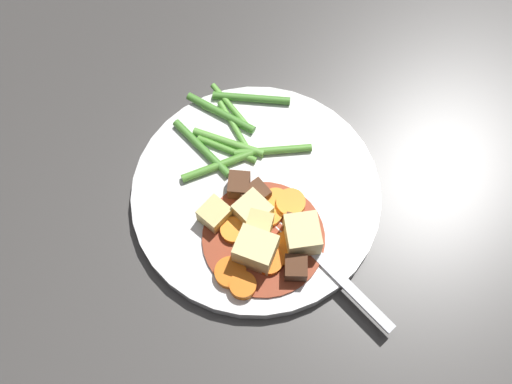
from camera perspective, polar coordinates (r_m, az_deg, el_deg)
ground_plane at (r=0.67m, az=0.00°, el=-0.53°), size 3.00×3.00×0.00m
dinner_plate at (r=0.66m, az=0.00°, el=-0.27°), size 0.25×0.25×0.01m
stew_sauce at (r=0.64m, az=0.66°, el=-4.03°), size 0.12×0.12×0.00m
carrot_slice_0 at (r=0.62m, az=-2.24°, el=-7.03°), size 0.03×0.03×0.01m
carrot_slice_1 at (r=0.64m, az=0.88°, el=-1.67°), size 0.05×0.05×0.01m
carrot_slice_2 at (r=0.62m, az=-1.10°, el=-8.15°), size 0.04×0.04×0.01m
carrot_slice_3 at (r=0.64m, az=-1.94°, el=-3.38°), size 0.03×0.03×0.01m
carrot_slice_4 at (r=0.65m, az=1.73°, el=-0.82°), size 0.04×0.04×0.01m
carrot_slice_5 at (r=0.64m, az=3.02°, el=-1.07°), size 0.04×0.04×0.01m
carrot_slice_6 at (r=0.62m, az=1.13°, el=-6.03°), size 0.03×0.03×0.01m
carrot_slice_7 at (r=0.63m, az=2.88°, el=-4.99°), size 0.04×0.04×0.01m
potato_chunk_0 at (r=0.62m, az=4.05°, el=-3.75°), size 0.04×0.04×0.03m
potato_chunk_1 at (r=0.64m, az=-3.63°, el=-1.95°), size 0.04×0.04×0.02m
potato_chunk_2 at (r=0.61m, az=-0.03°, el=-5.08°), size 0.04×0.04×0.03m
potato_chunk_3 at (r=0.63m, az=0.27°, el=-3.10°), size 0.03×0.03×0.03m
potato_chunk_4 at (r=0.63m, az=-0.64°, el=-1.68°), size 0.04×0.04×0.02m
meat_chunk_0 at (r=0.63m, az=3.49°, el=-2.86°), size 0.02×0.02×0.02m
meat_chunk_1 at (r=0.64m, az=-0.05°, el=-0.30°), size 0.03×0.03×0.02m
meat_chunk_2 at (r=0.62m, az=3.49°, el=-6.63°), size 0.02×0.02×0.02m
meat_chunk_3 at (r=0.65m, az=-1.54°, el=0.26°), size 0.02×0.02×0.02m
green_bean_0 at (r=0.70m, az=-2.22°, el=7.46°), size 0.05×0.05×0.01m
green_bean_1 at (r=0.70m, az=-0.41°, el=8.17°), size 0.01×0.08×0.01m
green_bean_2 at (r=0.69m, az=-1.83°, el=5.58°), size 0.06×0.05×0.01m
green_bean_3 at (r=0.69m, az=-2.76°, el=6.67°), size 0.02×0.05×0.01m
green_bean_4 at (r=0.70m, az=-3.08°, el=6.89°), size 0.04×0.08×0.01m
green_bean_5 at (r=0.67m, az=1.48°, el=3.64°), size 0.02×0.08×0.01m
green_bean_6 at (r=0.67m, az=-2.56°, el=3.73°), size 0.03×0.06×0.01m
green_bean_7 at (r=0.66m, az=-3.36°, el=2.29°), size 0.04×0.07×0.01m
green_bean_8 at (r=0.68m, az=-4.73°, el=3.83°), size 0.06×0.07×0.01m
green_bean_9 at (r=0.68m, az=-2.40°, el=4.33°), size 0.03×0.08×0.01m
fork at (r=0.63m, az=5.59°, el=-5.76°), size 0.13×0.14×0.00m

